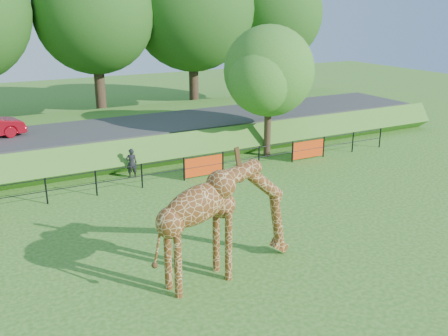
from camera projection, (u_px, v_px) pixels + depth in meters
The scene contains 8 objects.
ground at pixel (230, 268), 15.16m from camera, with size 90.00×90.00×0.00m, color #2D5C17.
giraffe at pixel (226, 221), 14.34m from camera, with size 4.76×0.87×3.40m, color #5F3213, non-canonical shape.
perimeter_fence at pixel (142, 176), 21.70m from camera, with size 28.07×0.10×1.10m, color black, non-canonical shape.
embankment at pixel (97, 136), 27.96m from camera, with size 40.00×9.00×1.30m, color #2D5C17.
road at pixel (104, 129), 26.48m from camera, with size 40.00×5.00×0.12m, color #313133.
visitor at pixel (132, 163), 22.98m from camera, with size 0.50×0.33×1.38m, color black.
tree_east at pixel (270, 74), 25.32m from camera, with size 5.40×4.71×6.76m.
bg_tree_line at pixel (93, 13), 32.24m from camera, with size 37.30×8.80×11.82m.
Camera 1 is at (-6.52, -11.79, 7.57)m, focal length 40.00 mm.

